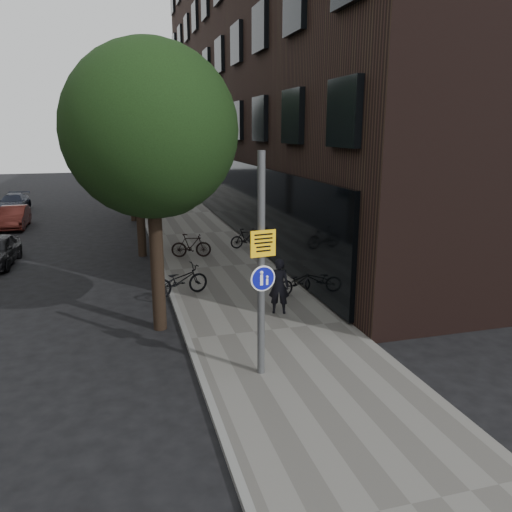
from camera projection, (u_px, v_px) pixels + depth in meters
name	position (u px, v px, depth m)	size (l,w,h in m)	color
ground	(309.00, 397.00, 10.20)	(120.00, 120.00, 0.00)	black
sidewalk	(221.00, 268.00, 19.59)	(4.50, 60.00, 0.12)	#64615C
curb_edge	(163.00, 272.00, 19.00)	(0.15, 60.00, 0.13)	slate
building_right_dark_brick	(310.00, 68.00, 30.75)	(12.00, 40.00, 18.00)	black
street_tree_near	(153.00, 138.00, 12.62)	(4.40, 4.40, 7.50)	black
street_tree_mid	(137.00, 135.00, 20.55)	(5.00, 5.00, 7.80)	black
street_tree_far	(130.00, 133.00, 28.96)	(5.00, 5.00, 7.80)	black
signpost	(261.00, 266.00, 10.41)	(0.55, 0.16, 4.80)	#595B5E
pedestrian	(279.00, 286.00, 14.37)	(0.60, 0.39, 1.64)	black
parked_bike_facade_near	(299.00, 281.00, 16.21)	(0.54, 1.55, 0.81)	black
parked_bike_facade_far	(246.00, 238.00, 22.51)	(0.42, 1.48, 0.89)	black
parked_bike_curb_near	(180.00, 280.00, 16.01)	(0.66, 1.90, 1.00)	black
parked_bike_curb_far	(191.00, 245.00, 20.85)	(0.47, 1.65, 0.99)	black
parked_car_mid	(14.00, 217.00, 27.63)	(1.29, 3.69, 1.22)	#5B1F1A
parked_car_far	(14.00, 203.00, 33.31)	(1.63, 4.00, 1.16)	#1C2132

